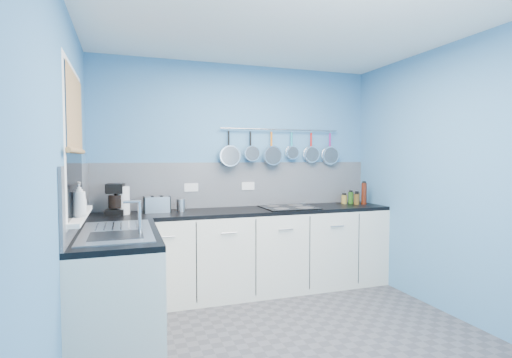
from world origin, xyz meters
TOP-DOWN VIEW (x-y plane):
  - floor at (0.00, 0.00)m, footprint 3.20×3.00m
  - ceiling at (0.00, 0.00)m, footprint 3.20×3.00m
  - wall_back at (0.00, 1.51)m, footprint 3.20×0.02m
  - wall_front at (0.00, -1.51)m, footprint 3.20×0.02m
  - wall_left at (-1.61, 0.00)m, footprint 0.02×3.00m
  - wall_right at (1.61, 0.00)m, footprint 0.02×3.00m
  - backsplash_back at (0.00, 1.49)m, footprint 3.20×0.02m
  - backsplash_left at (-1.59, 0.60)m, footprint 0.02×1.80m
  - cabinet_run_back at (0.00, 1.20)m, footprint 3.20×0.60m
  - worktop_back at (0.00, 1.20)m, footprint 3.20×0.60m
  - cabinet_run_left at (-1.30, 0.30)m, footprint 0.60×1.20m
  - worktop_left at (-1.30, 0.30)m, footprint 0.60×1.20m
  - window_frame at (-1.58, 0.30)m, footprint 0.01×1.00m
  - window_glass at (-1.57, 0.30)m, footprint 0.01×0.90m
  - bamboo_blind at (-1.56, 0.30)m, footprint 0.01×0.90m
  - window_sill at (-1.55, 0.30)m, footprint 0.10×0.98m
  - sink_unit at (-1.30, 0.30)m, footprint 0.50×0.95m
  - mixer_tap at (-1.14, 0.12)m, footprint 0.12×0.08m
  - socket_left at (-0.55, 1.48)m, footprint 0.15×0.01m
  - socket_right at (0.10, 1.48)m, footprint 0.15×0.01m
  - pot_rail at (0.50, 1.45)m, footprint 1.45×0.02m
  - soap_bottle_a at (-1.53, 0.11)m, footprint 0.11×0.11m
  - soap_bottle_b at (-1.53, 0.13)m, footprint 0.08×0.08m
  - paper_towel at (-1.25, 1.24)m, footprint 0.13×0.13m
  - coffee_maker at (-1.32, 1.24)m, footprint 0.20×0.21m
  - toaster at (-0.93, 1.28)m, footprint 0.25×0.15m
  - canister at (-0.69, 1.27)m, footprint 0.11×0.11m
  - hob at (0.47, 1.17)m, footprint 0.57×0.50m
  - pan_0 at (-0.14, 1.44)m, footprint 0.23×0.10m
  - pan_1 at (0.12, 1.44)m, footprint 0.18×0.10m
  - pan_2 at (0.37, 1.44)m, footprint 0.22×0.09m
  - pan_3 at (0.63, 1.44)m, footprint 0.15×0.07m
  - pan_4 at (0.88, 1.44)m, footprint 0.19×0.06m
  - pan_5 at (1.14, 1.44)m, footprint 0.22×0.05m
  - condiment_0 at (1.45, 1.33)m, footprint 0.06×0.06m
  - condiment_1 at (1.35, 1.30)m, footprint 0.06×0.06m
  - condiment_2 at (1.28, 1.33)m, footprint 0.07×0.07m
  - condiment_3 at (1.47, 1.21)m, footprint 0.06×0.06m
  - condiment_4 at (1.37, 1.21)m, footprint 0.07×0.07m

SIDE VIEW (x-z plane):
  - floor at x=0.00m, z-range -0.02..0.00m
  - cabinet_run_back at x=0.00m, z-range 0.00..0.86m
  - cabinet_run_left at x=-1.30m, z-range 0.00..0.86m
  - worktop_back at x=0.00m, z-range 0.86..0.90m
  - worktop_left at x=-1.30m, z-range 0.86..0.90m
  - sink_unit at x=-1.30m, z-range 0.90..0.91m
  - hob at x=0.47m, z-range 0.90..0.91m
  - condiment_2 at x=1.28m, z-range 0.90..1.00m
  - condiment_4 at x=1.37m, z-range 0.90..1.02m
  - condiment_0 at x=1.45m, z-range 0.90..1.02m
  - canister at x=-0.69m, z-range 0.90..1.03m
  - condiment_1 at x=1.35m, z-range 0.90..1.04m
  - toaster at x=-0.93m, z-range 0.90..1.06m
  - condiment_3 at x=1.47m, z-range 0.90..1.15m
  - mixer_tap at x=-1.14m, z-range 0.90..1.16m
  - window_sill at x=-1.55m, z-range 1.02..1.05m
  - paper_towel at x=-1.25m, z-range 0.90..1.17m
  - coffee_maker at x=-1.32m, z-range 0.90..1.20m
  - socket_left at x=-0.55m, z-range 1.09..1.18m
  - socket_right at x=0.10m, z-range 1.09..1.18m
  - soap_bottle_b at x=-1.53m, z-range 1.05..1.22m
  - backsplash_back at x=0.00m, z-range 0.90..1.40m
  - backsplash_left at x=-1.59m, z-range 0.90..1.40m
  - soap_bottle_a at x=-1.53m, z-range 1.05..1.29m
  - wall_back at x=0.00m, z-range 0.00..2.50m
  - wall_front at x=0.00m, z-range 0.00..2.50m
  - wall_left at x=-1.61m, z-range 0.00..2.50m
  - wall_right at x=1.61m, z-range 0.00..2.50m
  - window_glass at x=-1.57m, z-range 1.05..2.05m
  - window_frame at x=-1.58m, z-range 1.00..2.10m
  - pan_0 at x=-0.14m, z-range 1.36..1.78m
  - pan_2 at x=0.37m, z-range 1.37..1.78m
  - pan_5 at x=1.14m, z-range 1.37..1.78m
  - pan_4 at x=0.88m, z-range 1.40..1.78m
  - pan_1 at x=0.12m, z-range 1.41..1.78m
  - pan_3 at x=0.63m, z-range 1.44..1.78m
  - bamboo_blind at x=-1.56m, z-range 1.50..2.05m
  - pot_rail at x=0.50m, z-range 1.77..1.79m
  - ceiling at x=0.00m, z-range 2.50..2.52m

